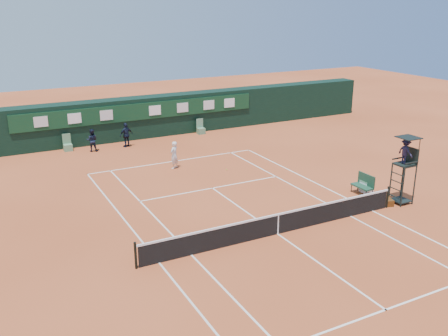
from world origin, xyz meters
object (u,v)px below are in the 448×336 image
at_px(player, 174,155).
at_px(tennis_net, 278,223).
at_px(player_bench, 364,184).
at_px(cooler, 367,186).
at_px(umpire_chair, 406,156).

bearing_deg(player, tennis_net, 59.27).
xyz_separation_m(tennis_net, player_bench, (6.65, 1.92, 0.09)).
xyz_separation_m(tennis_net, cooler, (7.02, 2.08, -0.18)).
bearing_deg(cooler, player_bench, -156.15).
relative_size(tennis_net, cooler, 20.00).
bearing_deg(player, umpire_chair, 93.84).
xyz_separation_m(player_bench, cooler, (0.37, 0.16, -0.27)).
bearing_deg(cooler, tennis_net, -163.50).
bearing_deg(umpire_chair, player, 127.38).
xyz_separation_m(umpire_chair, player_bench, (-0.81, 1.79, -1.86)).
bearing_deg(umpire_chair, player_bench, 114.31).
distance_m(umpire_chair, player, 13.23).
relative_size(umpire_chair, player_bench, 2.85).
distance_m(tennis_net, cooler, 7.32).
distance_m(umpire_chair, player_bench, 2.70).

